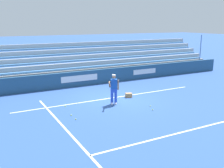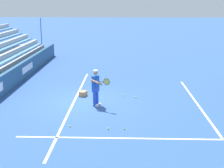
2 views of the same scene
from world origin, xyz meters
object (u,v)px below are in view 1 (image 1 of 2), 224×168
(tennis_player, at_px, (114,89))
(tennis_ball_midcourt, at_px, (76,119))
(tennis_ball_near_player, at_px, (65,106))
(tennis_ball_by_box, at_px, (153,110))
(tennis_ball_toward_net, at_px, (150,106))
(ball_box_cardboard, at_px, (129,95))
(tennis_ball_far_right, at_px, (71,115))

(tennis_player, distance_m, tennis_ball_midcourt, 3.21)
(tennis_ball_near_player, distance_m, tennis_ball_midcourt, 2.16)
(tennis_ball_midcourt, bearing_deg, tennis_ball_near_player, -94.82)
(tennis_ball_midcourt, relative_size, tennis_ball_by_box, 1.00)
(tennis_player, height_order, tennis_ball_by_box, tennis_player)
(tennis_ball_near_player, xyz_separation_m, tennis_ball_toward_net, (-4.20, 2.16, 0.00))
(tennis_ball_near_player, bearing_deg, ball_box_cardboard, 179.78)
(tennis_player, bearing_deg, tennis_ball_by_box, 124.49)
(tennis_ball_toward_net, bearing_deg, ball_box_cardboard, -87.74)
(tennis_player, xyz_separation_m, tennis_ball_toward_net, (-1.58, 1.34, -0.86))
(tennis_ball_far_right, bearing_deg, ball_box_cardboard, -160.74)
(tennis_ball_near_player, bearing_deg, tennis_ball_far_right, 82.87)
(tennis_ball_by_box, bearing_deg, tennis_ball_toward_net, -114.00)
(tennis_ball_far_right, height_order, tennis_ball_by_box, same)
(ball_box_cardboard, xyz_separation_m, tennis_ball_toward_net, (-0.08, 2.15, -0.10))
(tennis_ball_midcourt, height_order, tennis_ball_by_box, same)
(ball_box_cardboard, xyz_separation_m, tennis_ball_midcourt, (4.30, 2.13, -0.10))
(tennis_ball_near_player, bearing_deg, tennis_ball_toward_net, 152.75)
(tennis_ball_midcourt, bearing_deg, tennis_ball_far_right, -89.18)
(tennis_ball_far_right, xyz_separation_m, tennis_ball_toward_net, (-4.39, 0.64, 0.00))
(tennis_player, distance_m, tennis_ball_by_box, 2.49)
(ball_box_cardboard, height_order, tennis_ball_far_right, ball_box_cardboard)
(tennis_ball_far_right, height_order, tennis_ball_toward_net, same)
(tennis_ball_far_right, distance_m, tennis_ball_toward_net, 4.44)
(tennis_ball_near_player, xyz_separation_m, tennis_ball_far_right, (0.19, 1.52, 0.00))
(tennis_ball_by_box, bearing_deg, tennis_ball_far_right, -16.58)
(tennis_ball_near_player, bearing_deg, tennis_ball_by_box, 145.08)
(ball_box_cardboard, relative_size, tennis_ball_midcourt, 6.06)
(tennis_player, bearing_deg, tennis_ball_toward_net, 139.80)
(tennis_ball_toward_net, bearing_deg, tennis_ball_far_right, -8.33)
(tennis_ball_near_player, height_order, tennis_ball_by_box, same)
(tennis_ball_midcourt, bearing_deg, tennis_ball_toward_net, 179.81)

